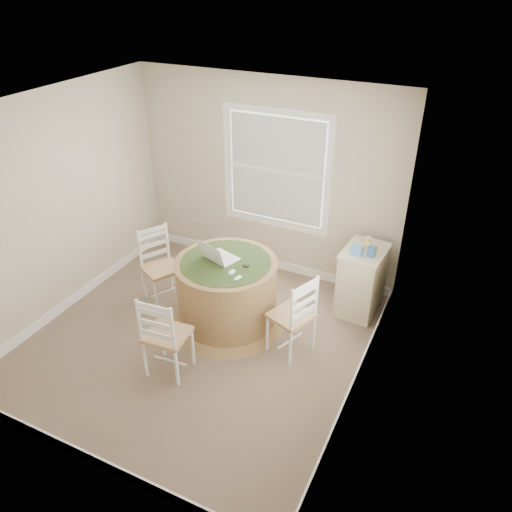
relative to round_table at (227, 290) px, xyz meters
The scene contains 14 objects.
room 0.89m from the round_table, 84.50° to the right, with size 3.64×3.64×2.64m.
round_table is the anchor object (origin of this frame).
chair_left 0.93m from the round_table, behind, with size 0.42×0.40×0.95m, color white, non-canonical shape.
chair_near 0.99m from the round_table, 99.25° to the right, with size 0.42×0.40×0.95m, color white, non-canonical shape.
chair_right 0.86m from the round_table, ahead, with size 0.42×0.40×0.95m, color white, non-canonical shape.
laptop 0.43m from the round_table, 167.30° to the left, with size 0.44×0.42×0.25m.
mouse 0.46m from the round_table, 45.59° to the right, with size 0.07×0.11×0.04m, color white.
phone 0.52m from the round_table, 40.24° to the right, with size 0.04×0.09×0.02m, color #B7BABF.
keys 0.46m from the round_table, ahead, with size 0.06×0.05×0.03m, color black.
corner_chest 1.62m from the round_table, 34.68° to the left, with size 0.52×0.66×0.84m.
tissue_box 1.54m from the round_table, 31.48° to the left, with size 0.12×0.12×0.10m, color #5891CA.
box_yellow 1.73m from the round_table, 35.37° to the left, with size 0.15×0.10×0.06m, color #DFB34E.
box_blue 1.71m from the round_table, 29.45° to the left, with size 0.08×0.08×0.12m, color #345C9D.
cup_cream 1.76m from the round_table, 39.74° to the left, with size 0.07×0.07×0.09m, color beige.
Camera 1 is at (2.49, -3.68, 3.73)m, focal length 35.00 mm.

